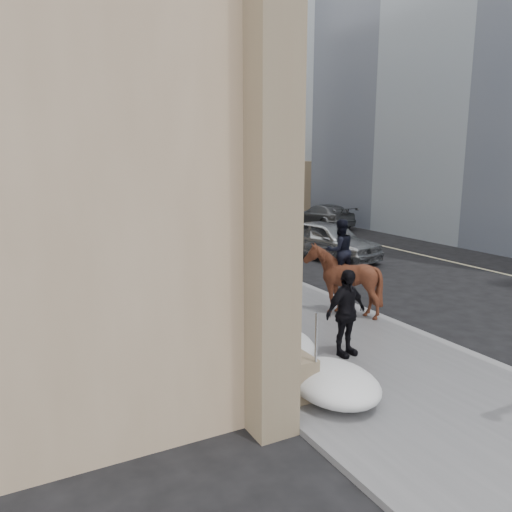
% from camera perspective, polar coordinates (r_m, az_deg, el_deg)
% --- Properties ---
extents(ground, '(140.00, 140.00, 0.00)m').
position_cam_1_polar(ground, '(11.84, 8.48, -10.84)').
color(ground, black).
rests_on(ground, ground).
extents(sidewalk, '(5.00, 80.00, 0.12)m').
position_cam_1_polar(sidewalk, '(20.38, -8.27, -1.15)').
color(sidewalk, '#535356').
rests_on(sidewalk, ground).
extents(curb, '(0.24, 80.00, 0.12)m').
position_cam_1_polar(curb, '(21.37, -1.64, -0.44)').
color(curb, slate).
rests_on(curb, ground).
extents(lane_line, '(0.15, 70.00, 0.01)m').
position_cam_1_polar(lane_line, '(25.76, 14.30, 1.13)').
color(lane_line, '#BFB78C').
rests_on(lane_line, ground).
extents(limestone_building, '(6.10, 44.00, 18.00)m').
position_cam_1_polar(limestone_building, '(29.12, -26.35, 19.09)').
color(limestone_building, '#A08569').
rests_on(limestone_building, ground).
extents(far_podium, '(2.00, 80.00, 4.00)m').
position_cam_1_polar(far_podium, '(29.08, 21.90, 5.77)').
color(far_podium, '#7C6850').
rests_on(far_podium, ground).
extents(bg_building_mid, '(30.00, 12.00, 28.00)m').
position_cam_1_polar(bg_building_mid, '(70.25, -19.87, 18.61)').
color(bg_building_mid, slate).
rests_on(bg_building_mid, ground).
extents(streetlight_mid, '(1.71, 0.24, 8.00)m').
position_cam_1_polar(streetlight_mid, '(24.61, -5.63, 11.67)').
color(streetlight_mid, '#2D2D30').
rests_on(streetlight_mid, ground).
extents(streetlight_far, '(1.71, 0.24, 8.00)m').
position_cam_1_polar(streetlight_far, '(43.79, -15.75, 11.19)').
color(streetlight_far, '#2D2D30').
rests_on(streetlight_far, ground).
extents(traffic_signal, '(4.10, 0.22, 6.00)m').
position_cam_1_polar(traffic_signal, '(31.98, -12.25, 10.37)').
color(traffic_signal, '#2D2D30').
rests_on(traffic_signal, ground).
extents(snow_bank, '(1.70, 18.10, 0.76)m').
position_cam_1_polar(snow_bank, '(18.11, -10.54, -1.49)').
color(snow_bank, silver).
rests_on(snow_bank, sidewalk).
extents(mounted_horse_left, '(1.95, 2.64, 2.68)m').
position_cam_1_polar(mounted_horse_left, '(12.30, 1.89, -3.97)').
color(mounted_horse_left, '#4F2417').
rests_on(mounted_horse_left, sidewalk).
extents(mounted_horse_right, '(1.76, 1.93, 2.64)m').
position_cam_1_polar(mounted_horse_right, '(13.93, 9.78, -2.21)').
color(mounted_horse_right, '#401E12').
rests_on(mounted_horse_right, sidewalk).
extents(pedestrian, '(1.20, 0.64, 1.94)m').
position_cam_1_polar(pedestrian, '(11.11, 10.23, -6.41)').
color(pedestrian, black).
rests_on(pedestrian, sidewalk).
extents(car_silver, '(3.06, 5.26, 1.68)m').
position_cam_1_polar(car_silver, '(21.92, 8.26, 1.82)').
color(car_silver, '#94979B').
rests_on(car_silver, ground).
extents(car_grey, '(2.05, 4.93, 1.42)m').
position_cam_1_polar(car_grey, '(32.01, 7.70, 4.62)').
color(car_grey, '#4D5053').
rests_on(car_grey, ground).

